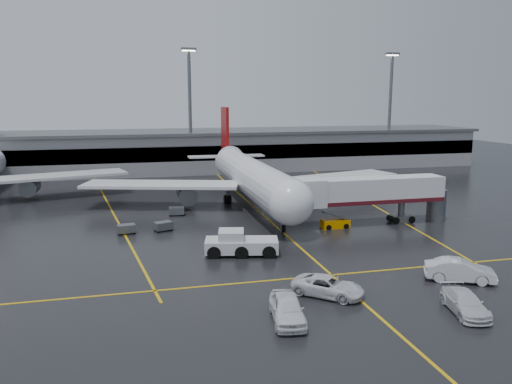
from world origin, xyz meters
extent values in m
plane|color=black|center=(0.00, 0.00, 0.00)|extent=(220.00, 220.00, 0.00)
cube|color=gold|center=(0.00, 0.00, 0.01)|extent=(0.25, 90.00, 0.02)
cube|color=gold|center=(0.00, -22.00, 0.01)|extent=(60.00, 0.25, 0.02)
cube|color=gold|center=(-20.00, 10.00, 0.01)|extent=(9.99, 69.35, 0.02)
cube|color=gold|center=(18.00, 10.00, 0.01)|extent=(7.57, 69.64, 0.02)
cube|color=gray|center=(0.00, 48.00, 4.00)|extent=(120.00, 18.00, 8.00)
cube|color=black|center=(0.00, 39.20, 4.50)|extent=(120.00, 0.40, 3.00)
cube|color=#595B60|center=(0.00, 48.00, 8.30)|extent=(122.00, 19.00, 0.60)
cylinder|color=#595B60|center=(-5.00, 42.00, 12.50)|extent=(0.70, 0.70, 25.00)
cube|color=#595B60|center=(-5.00, 42.00, 25.20)|extent=(3.00, 1.20, 0.50)
cube|color=#FFE5B2|center=(-5.00, 42.00, 24.90)|extent=(2.60, 0.90, 0.20)
cylinder|color=#595B60|center=(40.00, 42.00, 12.50)|extent=(0.70, 0.70, 25.00)
cube|color=#595B60|center=(40.00, 42.00, 25.20)|extent=(3.00, 1.20, 0.50)
cube|color=#FFE5B2|center=(40.00, 42.00, 24.90)|extent=(2.60, 0.90, 0.20)
cylinder|color=silver|center=(0.00, 8.00, 4.20)|extent=(5.20, 36.00, 5.20)
sphere|color=silver|center=(0.00, -10.00, 4.20)|extent=(5.20, 5.20, 5.20)
cone|color=silver|center=(0.00, 29.00, 4.80)|extent=(4.94, 8.00, 4.94)
cube|color=maroon|center=(0.00, 30.00, 9.70)|extent=(0.50, 5.50, 8.50)
cube|color=silver|center=(0.00, 29.00, 5.00)|extent=(14.00, 3.00, 0.25)
cube|color=silver|center=(-13.00, 10.00, 3.40)|extent=(22.80, 11.83, 0.40)
cube|color=silver|center=(13.00, 10.00, 3.40)|extent=(22.80, 11.83, 0.40)
cylinder|color=#595B60|center=(-9.50, 9.00, 2.00)|extent=(2.60, 4.50, 2.60)
cylinder|color=#595B60|center=(9.50, 9.00, 2.00)|extent=(2.60, 4.50, 2.60)
cylinder|color=#595B60|center=(0.00, -7.00, 1.00)|extent=(0.56, 0.56, 2.00)
cylinder|color=#595B60|center=(-3.20, 11.00, 1.00)|extent=(0.56, 0.56, 2.00)
cylinder|color=#595B60|center=(3.20, 11.00, 1.00)|extent=(0.56, 0.56, 2.00)
cylinder|color=black|center=(0.00, -7.00, 0.45)|extent=(0.40, 1.10, 1.10)
cylinder|color=black|center=(-3.20, 11.00, 0.55)|extent=(1.00, 1.40, 1.40)
cylinder|color=black|center=(3.20, 11.00, 0.55)|extent=(1.00, 1.40, 1.40)
cube|color=silver|center=(-29.00, 22.00, 3.40)|extent=(22.80, 11.83, 0.40)
cylinder|color=#595B60|center=(-32.50, 21.00, 2.00)|extent=(2.60, 4.50, 2.60)
cube|color=silver|center=(12.00, -6.00, 4.40)|extent=(18.00, 3.20, 3.00)
cube|color=#4A0E17|center=(12.00, -6.00, 3.10)|extent=(18.00, 3.30, 0.50)
cube|color=silver|center=(3.80, -6.00, 4.40)|extent=(3.00, 3.40, 3.30)
cylinder|color=#595B60|center=(16.00, -6.00, 1.50)|extent=(0.80, 0.80, 3.00)
cube|color=#595B60|center=(16.00, -6.00, 0.45)|extent=(2.60, 1.60, 0.90)
cylinder|color=#595B60|center=(21.00, -6.00, 2.00)|extent=(2.40, 2.40, 4.00)
cylinder|color=black|center=(14.90, -6.00, 0.45)|extent=(0.90, 1.80, 0.90)
cylinder|color=black|center=(17.10, -6.00, 0.45)|extent=(0.90, 1.80, 0.90)
cube|color=silver|center=(-6.50, -14.13, 0.94)|extent=(7.75, 4.42, 1.25)
cube|color=silver|center=(-7.52, -13.91, 1.98)|extent=(2.98, 2.98, 1.04)
cube|color=black|center=(-7.52, -13.91, 1.98)|extent=(2.68, 2.68, 0.94)
cylinder|color=black|center=(-9.15, -13.55, 0.57)|extent=(2.00, 3.35, 1.36)
cylinder|color=black|center=(-6.50, -14.13, 0.57)|extent=(2.00, 3.35, 1.36)
cylinder|color=black|center=(-3.85, -14.72, 0.57)|extent=(2.00, 3.35, 1.36)
cube|color=orange|center=(6.78, -6.63, 0.52)|extent=(3.43, 1.49, 1.04)
cube|color=#595B60|center=(6.78, -6.63, 1.51)|extent=(3.30, 0.92, 1.19)
cylinder|color=black|center=(5.65, -6.66, 0.28)|extent=(0.70, 1.62, 0.66)
cylinder|color=black|center=(7.92, -6.61, 0.28)|extent=(0.70, 1.62, 0.66)
imported|color=silver|center=(-2.11, -26.37, 0.80)|extent=(6.05, 5.77, 1.59)
imported|color=silver|center=(6.44, -31.79, 0.77)|extent=(3.26, 5.68, 1.55)
imported|color=silver|center=(10.15, -26.02, 0.96)|extent=(6.07, 4.54, 1.91)
imported|color=white|center=(-6.65, -29.96, 0.93)|extent=(3.03, 5.76, 1.87)
cube|color=#595B60|center=(-13.63, -3.06, 0.65)|extent=(2.32, 1.89, 0.90)
cylinder|color=black|center=(-14.22, -3.79, 0.18)|extent=(0.40, 0.20, 0.40)
cylinder|color=black|center=(-12.71, -3.26, 0.18)|extent=(0.40, 0.20, 0.40)
cylinder|color=black|center=(-14.55, -2.85, 0.18)|extent=(0.40, 0.20, 0.40)
cylinder|color=black|center=(-13.04, -2.32, 0.18)|extent=(0.40, 0.20, 0.40)
cube|color=#595B60|center=(-17.87, -3.31, 0.65)|extent=(2.17, 1.59, 0.90)
cylinder|color=black|center=(-18.58, -3.93, 0.18)|extent=(0.40, 0.20, 0.40)
cylinder|color=black|center=(-17.00, -3.68, 0.18)|extent=(0.40, 0.20, 0.40)
cylinder|color=black|center=(-18.74, -2.94, 0.18)|extent=(0.40, 0.20, 0.40)
cylinder|color=black|center=(-17.16, -2.70, 0.18)|extent=(0.40, 0.20, 0.40)
cube|color=#595B60|center=(-11.37, 4.68, 0.65)|extent=(2.11, 1.48, 0.90)
cylinder|color=black|center=(-12.22, 4.26, 0.18)|extent=(0.40, 0.20, 0.40)
cylinder|color=black|center=(-10.62, 4.11, 0.18)|extent=(0.40, 0.20, 0.40)
cylinder|color=black|center=(-12.13, 5.25, 0.18)|extent=(0.40, 0.20, 0.40)
cylinder|color=black|center=(-10.53, 5.11, 0.18)|extent=(0.40, 0.20, 0.40)
camera|label=1|loc=(-16.77, -61.67, 15.55)|focal=35.13mm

